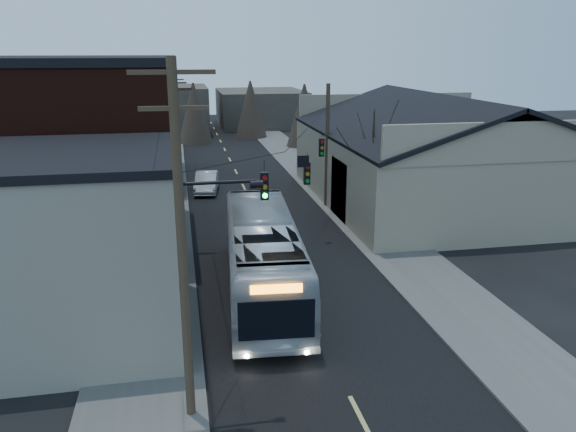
# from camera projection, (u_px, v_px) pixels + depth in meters

# --- Properties ---
(road_surface) EXTENTS (9.00, 110.00, 0.02)m
(road_surface) POSITION_uv_depth(u_px,v_px,m) (247.00, 193.00, 43.31)
(road_surface) COLOR black
(road_surface) RESTS_ON ground
(sidewalk_left) EXTENTS (4.00, 110.00, 0.12)m
(sidewalk_left) POSITION_uv_depth(u_px,v_px,m) (161.00, 196.00, 42.10)
(sidewalk_left) COLOR #474744
(sidewalk_left) RESTS_ON ground
(sidewalk_right) EXTENTS (4.00, 110.00, 0.12)m
(sidewalk_right) POSITION_uv_depth(u_px,v_px,m) (328.00, 188.00, 44.49)
(sidewalk_right) COLOR #474744
(sidewalk_right) RESTS_ON ground
(building_clapboard) EXTENTS (8.00, 8.00, 7.00)m
(building_clapboard) POSITION_uv_depth(u_px,v_px,m) (74.00, 249.00, 20.91)
(building_clapboard) COLOR gray
(building_clapboard) RESTS_ON ground
(building_brick) EXTENTS (10.00, 12.00, 10.00)m
(building_brick) POSITION_uv_depth(u_px,v_px,m) (85.00, 157.00, 30.64)
(building_brick) COLOR black
(building_brick) RESTS_ON ground
(building_left_far) EXTENTS (9.00, 14.00, 7.00)m
(building_left_far) POSITION_uv_depth(u_px,v_px,m) (122.00, 140.00, 46.22)
(building_left_far) COLOR #37322C
(building_left_far) RESTS_ON ground
(warehouse) EXTENTS (16.16, 20.60, 7.73)m
(warehouse) POSITION_uv_depth(u_px,v_px,m) (435.00, 165.00, 40.22)
(warehouse) COLOR gray
(warehouse) RESTS_ON ground
(building_far_left) EXTENTS (10.00, 12.00, 6.00)m
(building_far_left) POSITION_uv_depth(u_px,v_px,m) (169.00, 110.00, 74.28)
(building_far_left) COLOR #37322C
(building_far_left) RESTS_ON ground
(building_far_right) EXTENTS (12.00, 14.00, 5.00)m
(building_far_right) POSITION_uv_depth(u_px,v_px,m) (261.00, 108.00, 81.51)
(building_far_right) COLOR #37322C
(building_far_right) RESTS_ON ground
(bare_tree) EXTENTS (0.40, 0.40, 7.20)m
(bare_tree) POSITION_uv_depth(u_px,v_px,m) (372.00, 170.00, 34.07)
(bare_tree) COLOR black
(bare_tree) RESTS_ON ground
(utility_lines) EXTENTS (11.24, 45.28, 10.50)m
(utility_lines) POSITION_uv_depth(u_px,v_px,m) (208.00, 142.00, 35.82)
(utility_lines) COLOR #382B1E
(utility_lines) RESTS_ON ground
(bus) EXTENTS (4.00, 13.15, 3.61)m
(bus) POSITION_uv_depth(u_px,v_px,m) (263.00, 256.00, 25.07)
(bus) COLOR #A9AFB5
(bus) RESTS_ON ground
(parked_car) EXTENTS (2.21, 4.83, 1.54)m
(parked_car) POSITION_uv_depth(u_px,v_px,m) (207.00, 182.00, 43.50)
(parked_car) COLOR #ACB0B4
(parked_car) RESTS_ON ground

